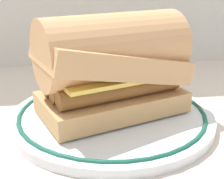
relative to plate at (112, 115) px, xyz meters
name	(u,v)px	position (x,y,z in m)	size (l,w,h in m)	color
ground_plane	(104,131)	(-0.01, -0.03, -0.01)	(1.50, 1.50, 0.00)	beige
plate	(112,115)	(0.00, 0.00, 0.00)	(0.27, 0.27, 0.01)	white
sausage_sandwich	(112,65)	(0.00, 0.00, 0.07)	(0.21, 0.16, 0.13)	tan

